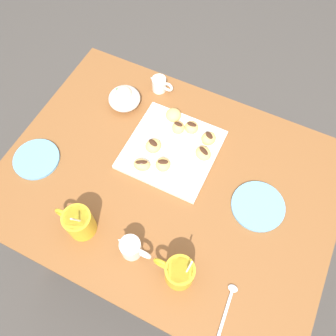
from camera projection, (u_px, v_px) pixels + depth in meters
The scene contains 26 objects.
ground_plane at pixel (168, 243), 1.77m from camera, with size 8.00×8.00×0.00m, color #423D38.
dining_table at pixel (168, 197), 1.22m from camera, with size 1.07×0.80×0.76m.
pastry_plate_square at pixel (172, 149), 1.15m from camera, with size 0.29×0.29×0.02m, color silver.
coffee_mug_mustard_left at pixel (179, 272), 0.92m from camera, with size 0.12×0.08×0.14m.
coffee_mug_mustard_right at pixel (79, 222), 0.98m from camera, with size 0.12×0.08×0.15m.
cream_pitcher_white at pixel (131, 248), 0.96m from camera, with size 0.10×0.06×0.07m.
ice_cream_bowl at pixel (124, 98), 1.21m from camera, with size 0.11×0.11×0.08m.
chocolate_sauce_pitcher at pixel (159, 84), 1.25m from camera, with size 0.09×0.05×0.06m.
saucer_sky_left at pixel (36, 159), 1.13m from camera, with size 0.15×0.15×0.01m, color #66A8DB.
saucer_sky_right at pixel (258, 206), 1.05m from camera, with size 0.17×0.17×0.01m, color #66A8DB.
loose_spoon_near_saucer at pixel (228, 306), 0.92m from camera, with size 0.03×0.16×0.01m.
beignet_0 at pixel (192, 127), 1.16m from camera, with size 0.05×0.05×0.03m, color #E5B260.
chocolate_drizzle_0 at pixel (192, 124), 1.14m from camera, with size 0.03×0.02×0.01m, color #381E11.
beignet_1 at pixel (142, 165), 1.09m from camera, with size 0.06×0.04×0.03m, color #E5B260.
chocolate_drizzle_1 at pixel (141, 162), 1.08m from camera, with size 0.04×0.01×0.01m, color #381E11.
beignet_2 at pixel (209, 139), 1.13m from camera, with size 0.05×0.05×0.04m, color #E5B260.
chocolate_drizzle_2 at pixel (209, 135), 1.12m from camera, with size 0.03×0.02×0.01m, color #381E11.
beignet_3 at pixel (173, 115), 1.18m from camera, with size 0.05×0.05×0.04m, color #E5B260.
beignet_4 at pixel (153, 146), 1.12m from camera, with size 0.05×0.05×0.04m, color #E5B260.
chocolate_drizzle_4 at pixel (153, 143), 1.11m from camera, with size 0.04×0.02×0.01m, color #381E11.
beignet_5 at pixel (203, 153), 1.11m from camera, with size 0.05×0.05×0.03m, color #E5B260.
chocolate_drizzle_5 at pixel (204, 151), 1.10m from camera, with size 0.04×0.02×0.01m, color #381E11.
beignet_6 at pixel (163, 164), 1.09m from camera, with size 0.05×0.05×0.03m, color #E5B260.
chocolate_drizzle_6 at pixel (163, 162), 1.07m from camera, with size 0.03×0.02×0.01m, color #381E11.
beignet_7 at pixel (178, 128), 1.15m from camera, with size 0.04×0.04×0.04m, color #E5B260.
chocolate_drizzle_7 at pixel (178, 124), 1.13m from camera, with size 0.03×0.02×0.01m, color #381E11.
Camera 1 is at (-0.21, 0.42, 1.75)m, focal length 36.36 mm.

